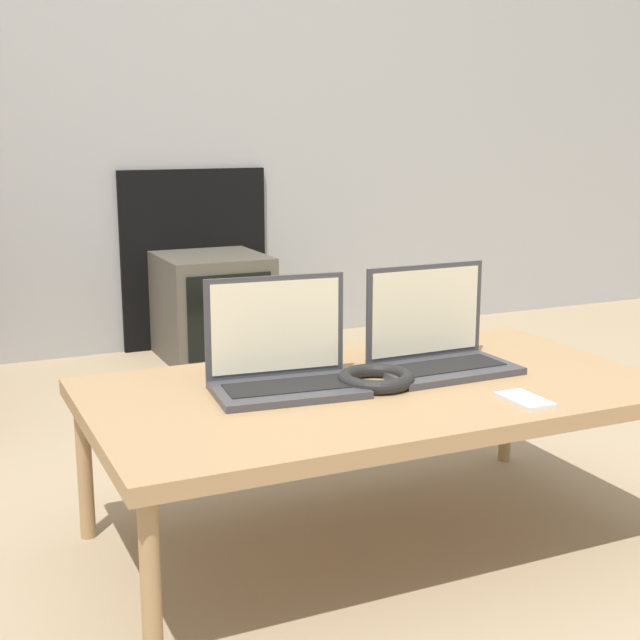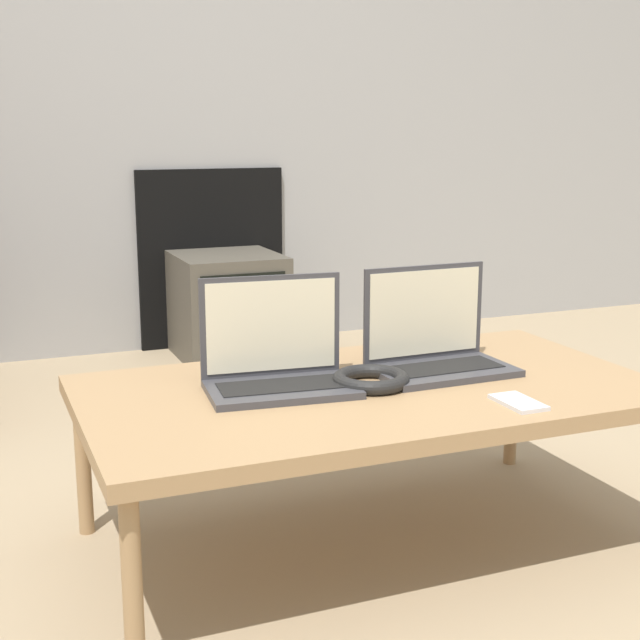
% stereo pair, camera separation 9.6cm
% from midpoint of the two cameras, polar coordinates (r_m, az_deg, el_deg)
% --- Properties ---
extents(ground_plane, '(14.00, 14.00, 0.00)m').
position_cam_midpoint_polar(ground_plane, '(2.07, 5.85, -15.37)').
color(ground_plane, '#998466').
extents(wall_back, '(7.00, 0.08, 2.60)m').
position_cam_midpoint_polar(wall_back, '(3.93, -9.59, 16.92)').
color(wall_back, '#999999').
rests_on(wall_back, ground_plane).
extents(table, '(1.28, 0.71, 0.39)m').
position_cam_midpoint_polar(table, '(2.02, 4.58, -5.00)').
color(table, '#9E7A51').
rests_on(table, ground_plane).
extents(laptop_left, '(0.34, 0.23, 0.25)m').
position_cam_midpoint_polar(laptop_left, '(1.98, -1.39, -2.71)').
color(laptop_left, '#38383D').
rests_on(laptop_left, table).
extents(laptop_right, '(0.33, 0.21, 0.25)m').
position_cam_midpoint_polar(laptop_right, '(2.15, 8.64, -1.64)').
color(laptop_right, '#38383D').
rests_on(laptop_right, table).
extents(headphones, '(0.17, 0.17, 0.03)m').
position_cam_midpoint_polar(headphones, '(2.01, 4.71, -3.81)').
color(headphones, black).
rests_on(headphones, table).
extents(phone, '(0.07, 0.13, 0.01)m').
position_cam_midpoint_polar(phone, '(1.93, 13.97, -5.15)').
color(phone, silver).
rests_on(phone, table).
extents(tv, '(0.43, 0.46, 0.44)m').
position_cam_midpoint_polar(tv, '(3.77, -5.19, 0.91)').
color(tv, '#4C473D').
rests_on(tv, ground_plane).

